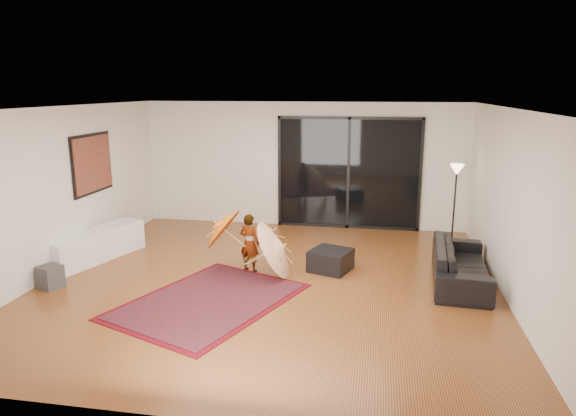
% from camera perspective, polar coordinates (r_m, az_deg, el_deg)
% --- Properties ---
extents(floor, '(7.00, 7.00, 0.00)m').
position_cam_1_polar(floor, '(8.18, -2.06, -8.21)').
color(floor, brown).
rests_on(floor, ground).
extents(ceiling, '(7.00, 7.00, 0.00)m').
position_cam_1_polar(ceiling, '(7.62, -2.24, 11.06)').
color(ceiling, white).
rests_on(ceiling, wall_back).
extents(wall_back, '(7.00, 0.00, 7.00)m').
position_cam_1_polar(wall_back, '(11.18, 1.62, 4.80)').
color(wall_back, silver).
rests_on(wall_back, floor).
extents(wall_front, '(7.00, 0.00, 7.00)m').
position_cam_1_polar(wall_front, '(4.56, -11.47, -8.09)').
color(wall_front, silver).
rests_on(wall_front, floor).
extents(wall_left, '(0.00, 7.00, 7.00)m').
position_cam_1_polar(wall_left, '(9.17, -24.08, 1.78)').
color(wall_left, silver).
rests_on(wall_left, floor).
extents(wall_right, '(0.00, 7.00, 7.00)m').
position_cam_1_polar(wall_right, '(7.85, 23.70, 0.06)').
color(wall_right, silver).
rests_on(wall_right, floor).
extents(sliding_door, '(3.06, 0.07, 2.40)m').
position_cam_1_polar(sliding_door, '(11.07, 6.73, 3.85)').
color(sliding_door, black).
rests_on(sliding_door, wall_back).
extents(painting, '(0.04, 1.28, 1.08)m').
position_cam_1_polar(painting, '(9.93, -20.89, 4.63)').
color(painting, black).
rests_on(painting, wall_left).
extents(media_console, '(1.02, 1.99, 0.54)m').
position_cam_1_polar(media_console, '(9.72, -20.53, -3.88)').
color(media_console, white).
rests_on(media_console, floor).
extents(speaker, '(0.39, 0.39, 0.35)m').
position_cam_1_polar(speaker, '(8.69, -24.91, -6.95)').
color(speaker, '#424244').
rests_on(speaker, floor).
extents(persian_rug, '(2.74, 3.15, 0.02)m').
position_cam_1_polar(persian_rug, '(7.55, -8.78, -10.16)').
color(persian_rug, '#50060E').
rests_on(persian_rug, floor).
extents(sofa, '(0.97, 2.13, 0.61)m').
position_cam_1_polar(sofa, '(8.51, 18.63, -5.87)').
color(sofa, black).
rests_on(sofa, floor).
extents(ottoman, '(0.79, 0.79, 0.35)m').
position_cam_1_polar(ottoman, '(8.64, 4.76, -5.79)').
color(ottoman, black).
rests_on(ottoman, floor).
extents(floor_lamp, '(0.27, 0.27, 1.57)m').
position_cam_1_polar(floor_lamp, '(10.32, 18.17, 2.82)').
color(floor_lamp, black).
rests_on(floor_lamp, floor).
extents(child, '(0.41, 0.33, 0.98)m').
position_cam_1_polar(child, '(8.51, -4.30, -3.88)').
color(child, '#999999').
rests_on(child, floor).
extents(parasol_orange, '(0.64, 0.83, 0.88)m').
position_cam_1_polar(parasol_orange, '(8.54, -7.99, -2.20)').
color(parasol_orange, '#DC600B').
rests_on(parasol_orange, child).
extents(parasol_white, '(0.65, 0.99, 1.00)m').
position_cam_1_polar(parasol_white, '(8.24, -0.49, -4.31)').
color(parasol_white, white).
rests_on(parasol_white, floor).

